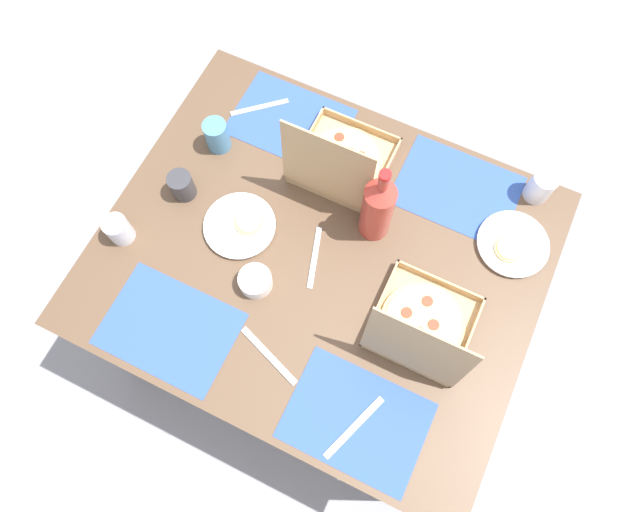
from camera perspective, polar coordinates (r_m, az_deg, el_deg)
ground_plane at (r=2.34m, az=-0.00°, el=-6.46°), size 6.00×6.00×0.00m
dining_table at (r=1.73m, az=-0.00°, el=-1.33°), size 1.26×1.05×0.76m
placemat_near_left at (r=1.76m, az=13.81°, el=6.58°), size 0.36×0.26×0.00m
placemat_near_right at (r=1.83m, az=-3.06°, el=13.57°), size 0.36×0.26×0.00m
placemat_far_left at (r=1.52m, az=3.72°, el=-16.37°), size 0.36×0.26×0.00m
placemat_far_right at (r=1.61m, az=-15.09°, el=-7.15°), size 0.36×0.26×0.00m
pizza_box_corner_left at (r=1.53m, az=10.27°, el=-7.24°), size 0.26×0.27×0.30m
pizza_box_corner_right at (r=1.70m, az=2.08°, el=9.55°), size 0.27×0.27×0.31m
plate_far_right at (r=1.66m, az=-8.10°, el=3.08°), size 0.21×0.21×0.03m
plate_middle at (r=1.72m, az=19.01°, el=1.09°), size 0.21×0.21×0.03m
soda_bottle at (r=1.54m, az=5.90°, el=4.91°), size 0.09×0.09×0.32m
cup_clear_right at (r=1.70m, az=-19.84°, el=2.55°), size 0.07×0.07×0.09m
cup_spare at (r=1.78m, az=21.59°, el=6.61°), size 0.07×0.07×0.10m
cup_red at (r=1.71m, az=-13.90°, el=6.99°), size 0.07×0.07×0.09m
cup_dark at (r=1.77m, az=-10.46°, el=11.99°), size 0.07×0.07×0.11m
condiment_bowl at (r=1.58m, az=-6.60°, el=-2.55°), size 0.09×0.09×0.05m
knife_by_near_left at (r=1.55m, az=-5.34°, el=-10.03°), size 0.20×0.09×0.00m
fork_by_far_right at (r=1.62m, az=-0.56°, el=-0.15°), size 0.07×0.19×0.00m
knife_by_near_right at (r=1.52m, az=3.49°, el=-17.04°), size 0.09×0.20×0.00m
fork_by_far_left at (r=1.87m, az=-6.18°, el=14.83°), size 0.15×0.14×0.00m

